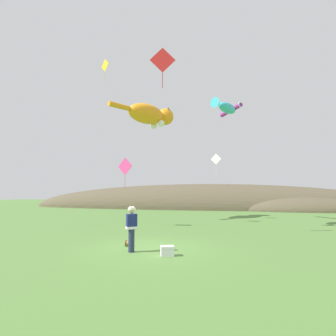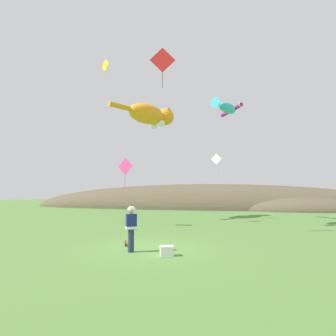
% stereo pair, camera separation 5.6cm
% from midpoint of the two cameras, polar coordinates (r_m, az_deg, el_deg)
% --- Properties ---
extents(ground_plane, '(120.00, 120.00, 0.00)m').
position_cam_midpoint_polar(ground_plane, '(11.46, -4.59, -17.06)').
color(ground_plane, '#517A38').
extents(distant_hill_ridge, '(53.97, 11.31, 6.96)m').
position_cam_midpoint_polar(distant_hill_ridge, '(38.20, 9.46, -8.66)').
color(distant_hill_ridge, brown).
rests_on(distant_hill_ridge, ground).
extents(festival_attendant, '(0.49, 0.46, 1.77)m').
position_cam_midpoint_polar(festival_attendant, '(10.72, -8.09, -12.67)').
color(festival_attendant, '#232D47').
rests_on(festival_attendant, ground).
extents(kite_spool, '(0.16, 0.26, 0.26)m').
position_cam_midpoint_polar(kite_spool, '(11.94, -8.91, -15.88)').
color(kite_spool, olive).
rests_on(kite_spool, ground).
extents(picnic_cooler, '(0.57, 0.48, 0.36)m').
position_cam_midpoint_polar(picnic_cooler, '(10.14, -0.34, -17.59)').
color(picnic_cooler, white).
rests_on(picnic_cooler, ground).
extents(kite_giant_cat, '(4.51, 5.86, 2.09)m').
position_cam_midpoint_polar(kite_giant_cat, '(24.45, -3.88, 11.43)').
color(kite_giant_cat, orange).
extents(kite_fish_windsock, '(1.95, 2.67, 0.82)m').
position_cam_midpoint_polar(kite_fish_windsock, '(19.42, 12.25, 12.84)').
color(kite_fish_windsock, '#33B2CC').
extents(kite_tube_streamer, '(1.88, 2.91, 0.44)m').
position_cam_midpoint_polar(kite_tube_streamer, '(23.57, 13.49, 12.15)').
color(kite_tube_streamer, '#8C268C').
extents(kite_diamond_gold, '(0.84, 0.56, 1.90)m').
position_cam_midpoint_polar(kite_diamond_gold, '(21.71, -13.63, 20.85)').
color(kite_diamond_gold, yellow).
extents(kite_diamond_white, '(0.93, 0.33, 1.88)m').
position_cam_midpoint_polar(kite_diamond_white, '(23.51, 10.34, 1.88)').
color(kite_diamond_white, white).
extents(kite_diamond_red, '(1.43, 0.35, 2.37)m').
position_cam_midpoint_polar(kite_diamond_red, '(16.03, -1.29, 22.39)').
color(kite_diamond_red, red).
extents(kite_diamond_pink, '(1.18, 0.42, 2.14)m').
position_cam_midpoint_polar(kite_diamond_pink, '(18.35, -9.41, 0.31)').
color(kite_diamond_pink, '#E53F8C').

